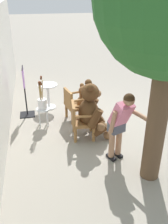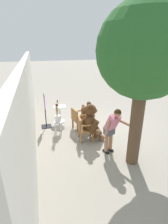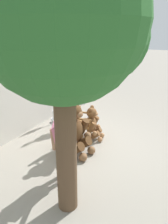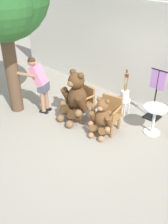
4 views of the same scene
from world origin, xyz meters
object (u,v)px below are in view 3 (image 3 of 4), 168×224
wooden_chair_right (83,122)px  brush_bucket (56,113)px  patio_tree (70,25)px  white_stool (57,122)px  wooden_chair_left (67,134)px  clothing_display_stand (57,102)px  teddy_bear_small (93,123)px  person_visitor (63,141)px  teddy_bear_large (75,129)px  round_side_table (79,110)px

wooden_chair_right → brush_bucket: 0.86m
patio_tree → white_stool: bearing=40.1°
wooden_chair_left → clothing_display_stand: bearing=41.5°
teddy_bear_small → wooden_chair_left: bearing=161.9°
wooden_chair_right → person_visitor: 2.04m
person_visitor → brush_bucket: 2.28m
teddy_bear_small → patio_tree: patio_tree is taller
teddy_bear_large → wooden_chair_left: bearing=87.1°
teddy_bear_large → clothing_display_stand: teddy_bear_large is taller
teddy_bear_large → white_stool: size_ratio=2.97×
white_stool → patio_tree: 3.95m
round_side_table → clothing_display_stand: clothing_display_stand is taller
person_visitor → wooden_chair_left: bearing=28.9°
teddy_bear_small → round_side_table: teddy_bear_small is taller
wooden_chair_left → wooden_chair_right: same height
teddy_bear_large → round_side_table: (1.77, 0.87, -0.22)m
wooden_chair_left → wooden_chair_right: (0.87, -0.00, 0.00)m
teddy_bear_small → person_visitor: size_ratio=0.63×
person_visitor → brush_bucket: size_ratio=1.80×
wooden_chair_left → wooden_chair_right: 0.87m
wooden_chair_right → patio_tree: 3.63m
teddy_bear_large → clothing_display_stand: size_ratio=1.00×
person_visitor → white_stool: size_ratio=3.34×
wooden_chair_right → brush_bucket: brush_bucket is taller
wooden_chair_right → person_visitor: size_ratio=0.56×
brush_bucket → clothing_display_stand: clothing_display_stand is taller
wooden_chair_left → teddy_bear_small: (0.90, -0.29, 0.01)m
wooden_chair_right → teddy_bear_large: 0.94m
wooden_chair_left → patio_tree: (-1.50, -1.06, 2.54)m
wooden_chair_right → white_stool: 0.84m
wooden_chair_left → teddy_bear_large: (-0.01, -0.25, 0.21)m
round_side_table → person_visitor: bearing=-157.0°
person_visitor → teddy_bear_small: bearing=8.2°
teddy_bear_small → white_stool: 1.14m
person_visitor → round_side_table: bearing=23.0°
person_visitor → patio_tree: (-0.46, -0.49, 2.09)m
teddy_bear_large → person_visitor: size_ratio=0.89×
wooden_chair_left → white_stool: wooden_chair_left is taller
brush_bucket → patio_tree: patio_tree is taller
teddy_bear_large → clothing_display_stand: (1.42, 1.50, 0.05)m
patio_tree → wooden_chair_left: bearing=35.4°
wooden_chair_left → brush_bucket: bearing=48.0°
round_side_table → clothing_display_stand: bearing=119.8°
teddy_bear_small → white_stool: (-0.15, 1.12, -0.12)m
patio_tree → clothing_display_stand: (2.90, 2.31, -2.28)m
white_stool → brush_bucket: 0.28m
teddy_bear_small → clothing_display_stand: bearing=71.7°
teddy_bear_large → patio_tree: patio_tree is taller
brush_bucket → patio_tree: (-2.25, -1.89, 2.37)m
wooden_chair_left → person_visitor: size_ratio=0.56×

